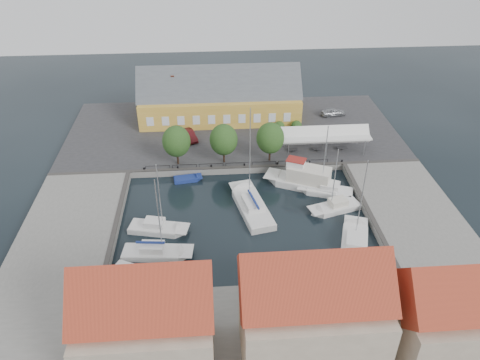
# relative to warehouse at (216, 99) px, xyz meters

# --- Properties ---
(ground) EXTENTS (140.00, 140.00, 0.00)m
(ground) POSITION_rel_warehouse_xyz_m (2.60, -28.36, -4.43)
(ground) COLOR black
(ground) RESTS_ON ground
(north_quay) EXTENTS (56.00, 26.00, 1.00)m
(north_quay) POSITION_rel_warehouse_xyz_m (2.60, -5.36, -3.93)
(north_quay) COLOR #2D2D30
(north_quay) RESTS_ON ground
(west_quay) EXTENTS (12.00, 24.00, 1.00)m
(west_quay) POSITION_rel_warehouse_xyz_m (-19.40, -30.36, -3.93)
(west_quay) COLOR slate
(west_quay) RESTS_ON ground
(east_quay) EXTENTS (12.00, 24.00, 1.00)m
(east_quay) POSITION_rel_warehouse_xyz_m (24.60, -30.36, -3.93)
(east_quay) COLOR slate
(east_quay) RESTS_ON ground
(south_bank) EXTENTS (56.00, 14.00, 1.00)m
(south_bank) POSITION_rel_warehouse_xyz_m (2.60, -49.36, -3.93)
(south_bank) COLOR slate
(south_bank) RESTS_ON ground
(quay_edge_fittings) EXTENTS (56.00, 24.72, 0.40)m
(quay_edge_fittings) POSITION_rel_warehouse_xyz_m (2.62, -23.61, -3.37)
(quay_edge_fittings) COLOR #383533
(quay_edge_fittings) RESTS_ON north_quay
(warehouse) EXTENTS (28.56, 14.00, 9.55)m
(warehouse) POSITION_rel_warehouse_xyz_m (0.00, 0.00, 0.00)
(warehouse) COLOR gold
(warehouse) RESTS_ON north_quay
(tent_canopy) EXTENTS (14.00, 4.00, 2.83)m
(tent_canopy) POSITION_rel_warehouse_xyz_m (16.60, -13.86, -0.74)
(tent_canopy) COLOR white
(tent_canopy) RESTS_ON north_quay
(quay_trees) EXTENTS (18.20, 4.20, 6.30)m
(quay_trees) POSITION_rel_warehouse_xyz_m (0.60, -16.36, 0.45)
(quay_trees) COLOR black
(quay_trees) RESTS_ON north_quay
(car_silver) EXTENTS (4.62, 2.30, 1.51)m
(car_silver) POSITION_rel_warehouse_xyz_m (21.24, -1.15, -2.67)
(car_silver) COLOR #979A9F
(car_silver) RESTS_ON north_quay
(car_red) EXTENTS (3.08, 4.87, 1.51)m
(car_red) POSITION_rel_warehouse_xyz_m (-4.82, -8.46, -2.67)
(car_red) COLOR #4F1215
(car_red) RESTS_ON north_quay
(center_sailboat) EXTENTS (5.60, 11.53, 15.00)m
(center_sailboat) POSITION_rel_warehouse_xyz_m (3.80, -27.51, -4.07)
(center_sailboat) COLOR silver
(center_sailboat) RESTS_ON ground
(trawler) EXTENTS (11.08, 7.44, 5.00)m
(trawler) POSITION_rel_warehouse_xyz_m (11.93, -22.40, -3.41)
(trawler) COLOR silver
(trawler) RESTS_ON ground
(east_boat_a) EXTENTS (8.10, 4.98, 11.09)m
(east_boat_a) POSITION_rel_warehouse_xyz_m (14.77, -24.37, -4.17)
(east_boat_a) COLOR silver
(east_boat_a) RESTS_ON ground
(east_boat_b) EXTENTS (7.52, 4.31, 10.05)m
(east_boat_b) POSITION_rel_warehouse_xyz_m (15.04, -28.36, -4.17)
(east_boat_b) COLOR silver
(east_boat_b) RESTS_ON ground
(east_boat_c) EXTENTS (5.80, 9.91, 12.07)m
(east_boat_c) POSITION_rel_warehouse_xyz_m (15.52, -35.79, -4.17)
(east_boat_c) COLOR silver
(east_boat_c) RESTS_ON ground
(west_boat_c) EXTENTS (7.92, 4.04, 10.44)m
(west_boat_c) POSITION_rel_warehouse_xyz_m (-8.54, -31.10, -4.17)
(west_boat_c) COLOR silver
(west_boat_c) RESTS_ON ground
(west_boat_d) EXTENTS (8.63, 3.39, 11.27)m
(west_boat_d) POSITION_rel_warehouse_xyz_m (-8.38, -35.69, -4.16)
(west_boat_d) COLOR silver
(west_boat_d) RESTS_ON ground
(launch_sw) EXTENTS (5.94, 4.30, 0.98)m
(launch_sw) POSITION_rel_warehouse_xyz_m (-10.55, -38.79, -4.34)
(launch_sw) COLOR silver
(launch_sw) RESTS_ON ground
(launch_nw) EXTENTS (4.34, 2.20, 0.88)m
(launch_nw) POSITION_rel_warehouse_xyz_m (-5.00, -19.50, -4.34)
(launch_nw) COLOR navy
(launch_nw) RESTS_ON ground
(townhouses) EXTENTS (36.30, 8.50, 12.00)m
(townhouses) POSITION_rel_warehouse_xyz_m (4.52, -51.60, 1.40)
(townhouses) COLOR #BDAA91
(townhouses) RESTS_ON south_bank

